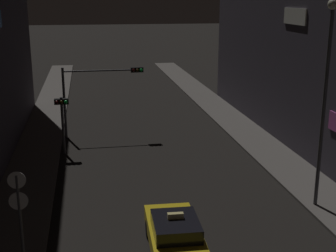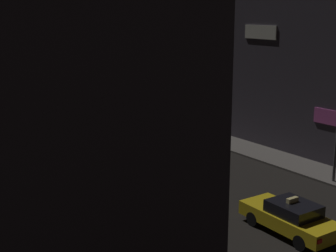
{
  "view_description": "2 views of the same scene",
  "coord_description": "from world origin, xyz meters",
  "px_view_note": "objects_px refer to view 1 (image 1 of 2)",
  "views": [
    {
      "loc": [
        -3.65,
        -5.13,
        8.91
      ],
      "look_at": [
        0.31,
        17.7,
        2.49
      ],
      "focal_mm": 50.41,
      "sensor_mm": 36.0,
      "label": 1
    },
    {
      "loc": [
        -16.31,
        -3.17,
        9.33
      ],
      "look_at": [
        0.22,
        20.02,
        2.53
      ],
      "focal_mm": 52.81,
      "sensor_mm": 36.0,
      "label": 2
    }
  ],
  "objects_px": {
    "street_lamp_near_block": "(326,84)",
    "traffic_light_overhead": "(98,85)",
    "taxi": "(175,235)",
    "sign_pole_left": "(20,219)",
    "traffic_light_left_kerb": "(62,113)"
  },
  "relations": [
    {
      "from": "sign_pole_left",
      "to": "taxi",
      "type": "bearing_deg",
      "value": 13.6
    },
    {
      "from": "taxi",
      "to": "street_lamp_near_block",
      "type": "bearing_deg",
      "value": 22.43
    },
    {
      "from": "street_lamp_near_block",
      "to": "traffic_light_overhead",
      "type": "bearing_deg",
      "value": 125.46
    },
    {
      "from": "traffic_light_overhead",
      "to": "traffic_light_left_kerb",
      "type": "xyz_separation_m",
      "value": [
        -2.15,
        -3.29,
        -0.96
      ]
    },
    {
      "from": "taxi",
      "to": "traffic_light_overhead",
      "type": "distance_m",
      "value": 15.68
    },
    {
      "from": "sign_pole_left",
      "to": "street_lamp_near_block",
      "type": "relative_size",
      "value": 0.44
    },
    {
      "from": "taxi",
      "to": "sign_pole_left",
      "type": "bearing_deg",
      "value": -166.4
    },
    {
      "from": "sign_pole_left",
      "to": "traffic_light_overhead",
      "type": "bearing_deg",
      "value": 80.22
    },
    {
      "from": "traffic_light_left_kerb",
      "to": "sign_pole_left",
      "type": "distance_m",
      "value": 13.24
    },
    {
      "from": "traffic_light_overhead",
      "to": "street_lamp_near_block",
      "type": "height_order",
      "value": "street_lamp_near_block"
    },
    {
      "from": "taxi",
      "to": "traffic_light_left_kerb",
      "type": "height_order",
      "value": "traffic_light_left_kerb"
    },
    {
      "from": "taxi",
      "to": "sign_pole_left",
      "type": "distance_m",
      "value": 5.41
    },
    {
      "from": "traffic_light_overhead",
      "to": "sign_pole_left",
      "type": "bearing_deg",
      "value": -99.78
    },
    {
      "from": "traffic_light_overhead",
      "to": "street_lamp_near_block",
      "type": "relative_size",
      "value": 0.6
    },
    {
      "from": "taxi",
      "to": "traffic_light_left_kerb",
      "type": "xyz_separation_m",
      "value": [
        -4.31,
        12.01,
        1.7
      ]
    }
  ]
}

